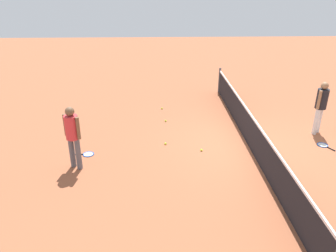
# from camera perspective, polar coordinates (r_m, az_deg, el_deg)

# --- Properties ---
(ground_plane) EXTENTS (40.00, 40.00, 0.00)m
(ground_plane) POSITION_cam_1_polar(r_m,az_deg,el_deg) (10.07, 13.84, -3.14)
(ground_plane) COLOR #9E5638
(court_net) EXTENTS (10.09, 0.09, 1.07)m
(court_net) POSITION_cam_1_polar(r_m,az_deg,el_deg) (9.85, 14.13, -0.56)
(court_net) COLOR #4C4C51
(court_net) RESTS_ON ground_plane
(player_near_side) EXTENTS (0.47, 0.49, 1.70)m
(player_near_side) POSITION_cam_1_polar(r_m,az_deg,el_deg) (8.51, -16.42, -1.14)
(player_near_side) COLOR #595960
(player_near_side) RESTS_ON ground_plane
(player_far_side) EXTENTS (0.48, 0.48, 1.70)m
(player_far_side) POSITION_cam_1_polar(r_m,az_deg,el_deg) (11.17, 25.27, 3.59)
(player_far_side) COLOR white
(player_far_side) RESTS_ON ground_plane
(tennis_racket_near_player) EXTENTS (0.33, 0.59, 0.03)m
(tennis_racket_near_player) POSITION_cam_1_polar(r_m,az_deg,el_deg) (9.50, -13.96, -4.82)
(tennis_racket_near_player) COLOR blue
(tennis_racket_near_player) RESTS_ON ground_plane
(tennis_racket_far_player) EXTENTS (0.60, 0.42, 0.03)m
(tennis_racket_far_player) POSITION_cam_1_polar(r_m,az_deg,el_deg) (10.75, 25.60, -3.08)
(tennis_racket_far_player) COLOR blue
(tennis_racket_far_player) RESTS_ON ground_plane
(tennis_ball_near_player) EXTENTS (0.07, 0.07, 0.07)m
(tennis_ball_near_player) POSITION_cam_1_polar(r_m,az_deg,el_deg) (11.31, -0.41, 0.92)
(tennis_ball_near_player) COLOR #C6E033
(tennis_ball_near_player) RESTS_ON ground_plane
(tennis_ball_by_net) EXTENTS (0.07, 0.07, 0.07)m
(tennis_ball_by_net) POSITION_cam_1_polar(r_m,az_deg,el_deg) (9.44, 5.89, -4.21)
(tennis_ball_by_net) COLOR #C6E033
(tennis_ball_by_net) RESTS_ON ground_plane
(tennis_ball_midcourt) EXTENTS (0.07, 0.07, 0.07)m
(tennis_ball_midcourt) POSITION_cam_1_polar(r_m,az_deg,el_deg) (9.75, -0.45, -3.11)
(tennis_ball_midcourt) COLOR #C6E033
(tennis_ball_midcourt) RESTS_ON ground_plane
(tennis_ball_baseline) EXTENTS (0.07, 0.07, 0.07)m
(tennis_ball_baseline) POSITION_cam_1_polar(r_m,az_deg,el_deg) (12.42, -1.08, 3.11)
(tennis_ball_baseline) COLOR #C6E033
(tennis_ball_baseline) RESTS_ON ground_plane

